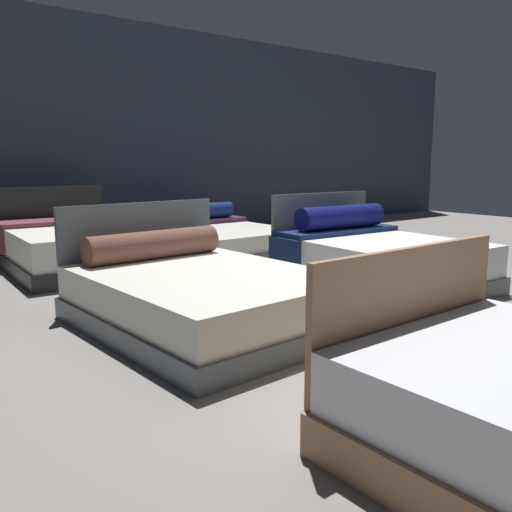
{
  "coord_description": "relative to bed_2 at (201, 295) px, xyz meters",
  "views": [
    {
      "loc": [
        -3.39,
        -3.09,
        1.3
      ],
      "look_at": [
        -0.31,
        0.81,
        0.42
      ],
      "focal_mm": 37.82,
      "sensor_mm": 36.0,
      "label": 1
    }
  ],
  "objects": [
    {
      "name": "bed_4",
      "position": [
        0.01,
        2.87,
        0.02
      ],
      "size": [
        1.62,
        2.09,
        0.96
      ],
      "rotation": [
        0.0,
        0.0,
        -0.06
      ],
      "color": "black",
      "rests_on": "ground_plane"
    },
    {
      "name": "bed_5",
      "position": [
        2.18,
        2.84,
        -0.04
      ],
      "size": [
        1.63,
        1.97,
        0.65
      ],
      "rotation": [
        0.0,
        0.0,
        0.0
      ],
      "color": "#4F525D",
      "rests_on": "ground_plane"
    },
    {
      "name": "bed_3",
      "position": [
        2.21,
        0.04,
        0.04
      ],
      "size": [
        1.65,
        2.04,
        0.93
      ],
      "rotation": [
        0.0,
        0.0,
        -0.06
      ],
      "color": "#525552",
      "rests_on": "ground_plane"
    },
    {
      "name": "showroom_back_wall",
      "position": [
        1.14,
        4.8,
        1.51
      ],
      "size": [
        18.0,
        0.06,
        3.5
      ],
      "primitive_type": "cube",
      "color": "#333D4C",
      "rests_on": "ground_plane"
    },
    {
      "name": "ground_plane",
      "position": [
        1.14,
        -0.46,
        -0.25
      ],
      "size": [
        18.0,
        18.0,
        0.02
      ],
      "primitive_type": "cube",
      "color": "gray"
    },
    {
      "name": "bed_2",
      "position": [
        0.0,
        0.0,
        0.0
      ],
      "size": [
        1.73,
        2.17,
        0.93
      ],
      "rotation": [
        0.0,
        0.0,
        0.04
      ],
      "color": "#4C5459",
      "rests_on": "ground_plane"
    }
  ]
}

